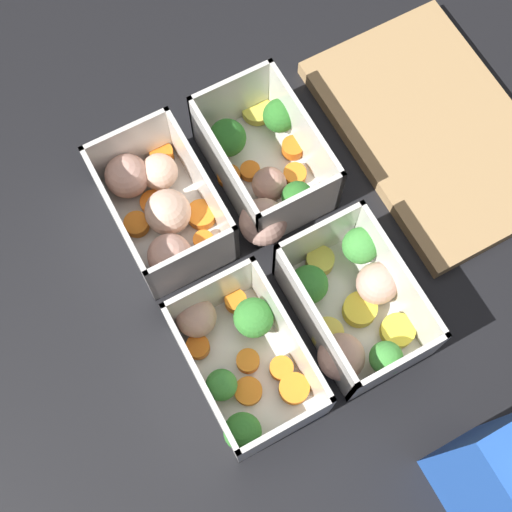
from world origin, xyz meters
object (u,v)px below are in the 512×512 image
juice_carton (499,471)px  container_near_right (240,358)px  container_near_left (159,207)px  container_far_right (353,306)px  container_far_left (264,168)px

juice_carton → container_near_right: bearing=-145.1°
container_near_left → container_near_right: size_ratio=0.95×
juice_carton → container_far_right: bearing=-175.4°
container_near_left → container_near_right: same height
container_near_right → container_far_left: (-0.16, 0.11, 0.00)m
container_near_right → juice_carton: bearing=34.9°
container_near_right → juice_carton: (0.19, 0.13, 0.07)m
container_near_left → juice_carton: size_ratio=0.78×
container_near_left → juice_carton: 0.40m
container_far_left → juice_carton: 0.36m
container_far_right → juice_carton: (0.18, 0.01, 0.07)m
container_far_right → juice_carton: 0.20m
container_near_left → container_near_right: (0.18, -0.00, 0.00)m
container_near_right → container_near_left: bearing=179.5°
container_far_left → juice_carton: size_ratio=0.88×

